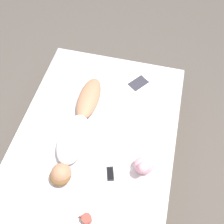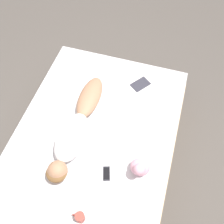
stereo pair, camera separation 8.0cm
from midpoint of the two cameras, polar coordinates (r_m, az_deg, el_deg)
name	(u,v)px [view 2 (the right image)]	position (r m, az deg, el deg)	size (l,w,h in m)	color
ground_plane	(97,158)	(3.18, -2.57, -10.01)	(12.00, 12.00, 0.00)	#4C4742
bed	(96,148)	(2.92, -2.78, -7.82)	(1.64, 2.25, 0.59)	tan
person	(76,129)	(2.60, -7.07, -3.70)	(0.29, 1.25, 0.20)	#A37556
open_magazine	(146,90)	(2.98, 8.21, 4.68)	(0.53, 0.51, 0.01)	white
coffee_mug	(80,217)	(2.35, -5.98, -21.84)	(0.11, 0.08, 0.10)	#993D33
cell_phone	(107,173)	(2.48, -0.25, -13.27)	(0.10, 0.15, 0.01)	black
plush_toy	(140,167)	(2.42, 7.06, -11.92)	(0.18, 0.20, 0.24)	#DB9EB2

